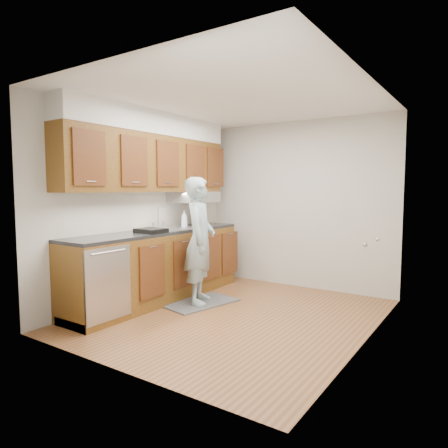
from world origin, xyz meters
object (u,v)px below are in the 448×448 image
soda_can (200,223)px  steel_can (199,223)px  soap_bottle_c (198,219)px  dish_rack (151,231)px  soap_bottle_b (195,220)px  soap_bottle_a (184,219)px  person (200,232)px

soda_can → steel_can: 0.07m
soap_bottle_c → dish_rack: size_ratio=0.51×
soap_bottle_b → dish_rack: soap_bottle_b is taller
soap_bottle_a → soap_bottle_c: soap_bottle_a is taller
soap_bottle_a → soda_can: (0.20, 0.11, -0.06)m
dish_rack → soap_bottle_c: bearing=103.0°
person → soap_bottle_a: person is taller
soap_bottle_a → soap_bottle_c: bearing=101.4°
soap_bottle_a → dish_rack: (0.13, -0.81, -0.09)m
dish_rack → soap_bottle_b: bearing=98.8°
soap_bottle_b → soda_can: soap_bottle_b is taller
soap_bottle_b → dish_rack: bearing=-84.5°
soap_bottle_b → person: bearing=-47.7°
person → steel_can: person is taller
steel_can → person: bearing=-51.4°
person → steel_can: bearing=10.3°
soda_can → steel_can: (-0.06, 0.04, -0.01)m
soap_bottle_a → soap_bottle_b: 0.22m
dish_rack → soap_bottle_a: bearing=102.2°
soap_bottle_c → steel_can: size_ratio=1.66×
soap_bottle_c → soda_can: bearing=-47.9°
soap_bottle_b → soda_can: size_ratio=1.27×
steel_can → soap_bottle_b: bearing=151.8°
soap_bottle_b → soap_bottle_c: (-0.12, 0.22, 0.00)m
soap_bottle_b → soda_can: bearing=-30.6°
soap_bottle_b → dish_rack: (0.10, -1.03, -0.06)m
soap_bottle_c → dish_rack: 1.26m
steel_can → dish_rack: (-0.02, -0.97, -0.03)m
soap_bottle_b → steel_can: 0.13m
soap_bottle_a → soap_bottle_b: soap_bottle_a is taller
soap_bottle_c → steel_can: (0.23, -0.28, -0.04)m
soap_bottle_b → steel_can: soap_bottle_b is taller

